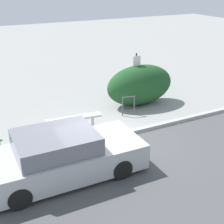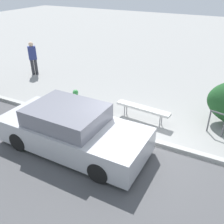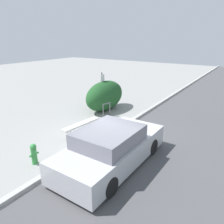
# 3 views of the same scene
# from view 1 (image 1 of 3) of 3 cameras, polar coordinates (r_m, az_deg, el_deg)

# --- Properties ---
(ground_plane) EXTENTS (60.00, 60.00, 0.00)m
(ground_plane) POSITION_cam_1_polar(r_m,az_deg,el_deg) (10.88, -2.52, -5.42)
(ground_plane) COLOR gray
(curb) EXTENTS (60.00, 0.20, 0.13)m
(curb) POSITION_cam_1_polar(r_m,az_deg,el_deg) (10.85, -2.52, -5.12)
(curb) COLOR #A8A8A3
(curb) RESTS_ON ground_plane
(bench) EXTENTS (2.06, 0.49, 0.55)m
(bench) POSITION_cam_1_polar(r_m,az_deg,el_deg) (11.48, -6.98, -1.19)
(bench) COLOR gray
(bench) RESTS_ON ground_plane
(bike_rack) EXTENTS (0.55, 0.17, 0.83)m
(bike_rack) POSITION_cam_1_polar(r_m,az_deg,el_deg) (12.70, 3.03, 1.50)
(bike_rack) COLOR #515156
(bike_rack) RESTS_ON ground_plane
(sign_post) EXTENTS (0.36, 0.08, 2.30)m
(sign_post) POSITION_cam_1_polar(r_m,az_deg,el_deg) (13.57, 4.40, 6.87)
(sign_post) COLOR black
(sign_post) RESTS_ON ground_plane
(shrub_hedge) EXTENTS (3.14, 1.47, 1.78)m
(shrub_hedge) POSITION_cam_1_polar(r_m,az_deg,el_deg) (13.76, 5.13, 4.93)
(shrub_hedge) COLOR #1E4C23
(shrub_hedge) RESTS_ON ground_plane
(parked_car_near) EXTENTS (4.57, 1.98, 1.38)m
(parked_car_near) POSITION_cam_1_polar(r_m,az_deg,el_deg) (8.94, -9.18, -7.98)
(parked_car_near) COLOR black
(parked_car_near) RESTS_ON ground_plane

